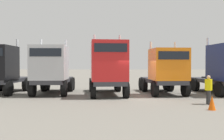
# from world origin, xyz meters

# --- Properties ---
(ground) EXTENTS (200.00, 200.00, 0.00)m
(ground) POSITION_xyz_m (0.00, 0.00, 0.00)
(ground) COLOR slate
(semi_truck_black) EXTENTS (2.68, 5.93, 4.22)m
(semi_truck_black) POSITION_xyz_m (-10.19, 1.57, 1.93)
(semi_truck_black) COLOR #333338
(semi_truck_black) RESTS_ON ground
(semi_truck_silver) EXTENTS (2.94, 5.93, 4.18)m
(semi_truck_silver) POSITION_xyz_m (-6.22, 1.36, 1.90)
(semi_truck_silver) COLOR #333338
(semi_truck_silver) RESTS_ON ground
(semi_truck_red) EXTENTS (3.41, 6.67, 4.44)m
(semi_truck_red) POSITION_xyz_m (-2.00, 0.83, 2.02)
(semi_truck_red) COLOR #333338
(semi_truck_red) RESTS_ON ground
(semi_truck_orange) EXTENTS (3.21, 6.00, 3.98)m
(semi_truck_orange) POSITION_xyz_m (2.22, 1.69, 1.78)
(semi_truck_orange) COLOR #333338
(semi_truck_orange) RESTS_ON ground
(visitor_in_hivis) EXTENTS (0.42, 0.45, 1.63)m
(visitor_in_hivis) POSITION_xyz_m (3.84, -2.66, 0.94)
(visitor_in_hivis) COLOR #313131
(visitor_in_hivis) RESTS_ON ground
(traffic_cone_near) EXTENTS (0.36, 0.36, 0.72)m
(traffic_cone_near) POSITION_xyz_m (3.40, -4.43, 0.36)
(traffic_cone_near) COLOR #F2590C
(traffic_cone_near) RESTS_ON ground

